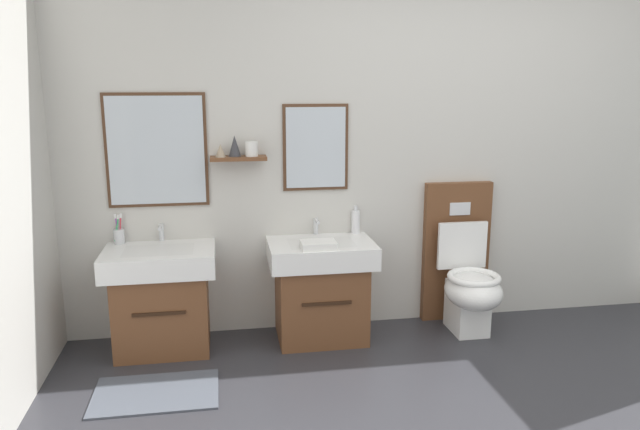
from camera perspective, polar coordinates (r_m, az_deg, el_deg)
The scene contains 10 objects.
wall_back at distance 4.32m, azimuth 11.92°, elevation 8.04°, with size 5.50×0.27×2.74m.
bath_mat at distance 3.59m, azimuth -15.27°, elevation -15.95°, with size 0.68×0.44×0.01m, color #474C56.
vanity_sink_left at distance 3.99m, azimuth -14.75°, elevation -7.40°, with size 0.69×0.50×0.67m.
tap_on_left_sink at distance 4.06m, azimuth -14.83°, elevation -1.45°, with size 0.03×0.13×0.11m.
vanity_sink_right at distance 4.02m, azimuth 0.07°, elevation -6.81°, with size 0.69×0.50×0.67m.
tap_on_right_sink at distance 4.09m, azimuth -0.36°, elevation -0.92°, with size 0.03×0.13×0.11m.
toilet at distance 4.30m, azimuth 13.50°, elevation -5.58°, with size 0.48×0.63×1.00m.
toothbrush_cup at distance 4.08m, azimuth -18.51°, elevation -1.80°, with size 0.07×0.07×0.20m.
soap_dispenser at distance 4.14m, azimuth 3.39°, elevation -0.62°, with size 0.06×0.06×0.19m.
folded_hand_towel at distance 3.77m, azimuth -0.15°, elevation -2.83°, with size 0.22×0.16×0.04m, color white.
Camera 1 is at (-1.59, -2.19, 1.69)m, focal length 33.78 mm.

